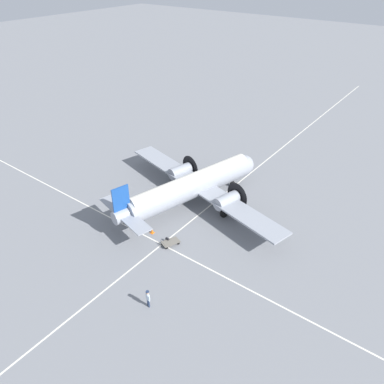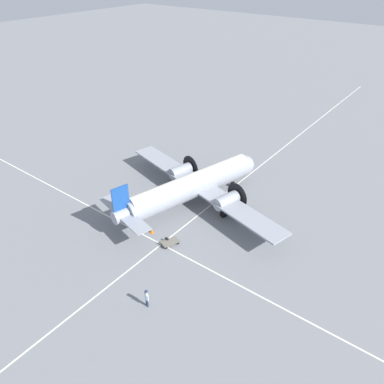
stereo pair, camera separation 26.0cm
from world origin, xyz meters
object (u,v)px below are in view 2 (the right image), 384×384
Objects in this scene: suitcase_near_door at (167,240)px; airliner_main at (195,185)px; crew_foreground at (147,297)px; baggage_cart at (170,242)px; traffic_cone at (152,231)px.

airliner_main is at bearing 104.93° from suitcase_near_door.
crew_foreground is 0.86× the size of baggage_cart.
baggage_cart is (0.51, -0.10, 0.02)m from suitcase_near_door.
baggage_cart is 2.77m from traffic_cone.
traffic_cone is (-0.26, -7.29, -2.32)m from airliner_main.
suitcase_near_door is 0.26× the size of baggage_cart.
crew_foreground is (6.09, -14.81, -1.46)m from airliner_main.
traffic_cone is (-2.25, 0.16, -0.00)m from suitcase_near_door.
traffic_cone is at bearing 175.86° from suitcase_near_door.
airliner_main is 8.05m from suitcase_near_door.
crew_foreground reaches higher than baggage_cart.
baggage_cart is at bearing 136.97° from crew_foreground.
crew_foreground reaches higher than traffic_cone.
baggage_cart is at bearing -10.93° from suitcase_near_door.
baggage_cart is at bearing -147.41° from airliner_main.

